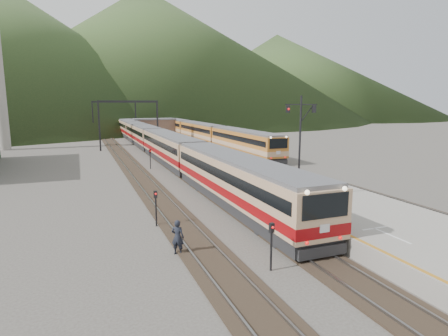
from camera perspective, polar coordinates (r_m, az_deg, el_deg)
name	(u,v)px	position (r m, az deg, el deg)	size (l,w,h in m)	color
track_main	(168,161)	(49.45, -8.59, 1.03)	(2.60, 200.00, 0.23)	black
track_far	(129,163)	(48.62, -14.34, 0.68)	(2.60, 200.00, 0.23)	black
track_second	(247,157)	(53.12, 3.60, 1.73)	(2.60, 200.00, 0.23)	black
platform	(213,158)	(49.01, -1.68, 1.57)	(8.00, 100.00, 1.00)	gray
gantry_near	(129,115)	(63.21, -14.31, 7.78)	(9.55, 0.25, 8.00)	black
gantry_far	(114,112)	(88.06, -16.35, 8.21)	(9.55, 0.25, 8.00)	black
station_shed	(154,125)	(87.37, -10.58, 6.44)	(9.40, 4.40, 3.10)	brown
hill_a	(3,52)	(201.11, -30.65, 14.98)	(180.00, 180.00, 60.00)	#2F4922
hill_b	(145,53)	(242.99, -11.98, 16.78)	(220.00, 220.00, 75.00)	#2F4922
hill_c	(276,75)	(249.49, 7.95, 13.83)	(160.00, 160.00, 50.00)	#2F4922
main_train	(142,134)	(68.78, -12.35, 5.13)	(3.13, 107.19, 3.82)	tan
second_train	(201,132)	(72.78, -3.50, 5.50)	(2.94, 60.27, 3.59)	#AF6925
signal_mast	(300,136)	(26.37, 11.51, 4.73)	(2.11, 0.82, 7.10)	black
short_signal_a	(271,240)	(17.43, 7.23, -10.85)	(0.25, 0.21, 2.27)	black
short_signal_b	(150,156)	(44.27, -11.19, 1.74)	(0.26, 0.23, 2.27)	black
short_signal_c	(156,204)	(23.63, -10.35, -5.35)	(0.26, 0.21, 2.27)	black
worker	(178,237)	(19.38, -7.07, -10.42)	(0.66, 0.44, 1.82)	black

